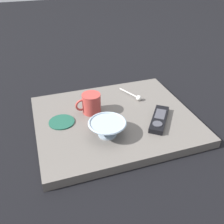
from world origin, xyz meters
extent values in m
plane|color=black|center=(0.00, 0.00, 0.00)|extent=(6.00, 6.00, 0.00)
cube|color=#5B5651|center=(0.00, 0.00, 0.02)|extent=(0.54, 0.65, 0.04)
cylinder|color=#8C9EAD|center=(0.10, -0.06, 0.04)|extent=(0.07, 0.07, 0.01)
cone|color=#8C9EAD|center=(0.10, -0.06, 0.07)|extent=(0.14, 0.14, 0.05)
torus|color=#8C9EAD|center=(0.10, -0.06, 0.09)|extent=(0.14, 0.14, 0.01)
cylinder|color=#A53833|center=(-0.07, -0.08, 0.08)|extent=(0.08, 0.08, 0.09)
torus|color=#A53833|center=(-0.06, -0.13, 0.08)|extent=(0.01, 0.05, 0.05)
cylinder|color=silver|center=(-0.15, 0.12, 0.05)|extent=(0.11, 0.05, 0.01)
sphere|color=silver|center=(-0.09, 0.15, 0.05)|extent=(0.02, 0.02, 0.02)
cube|color=black|center=(0.09, 0.16, 0.05)|extent=(0.18, 0.15, 0.02)
cylinder|color=#3A3A42|center=(0.13, 0.13, 0.06)|extent=(0.04, 0.04, 0.00)
cube|color=#3A3A42|center=(0.07, 0.17, 0.06)|extent=(0.08, 0.07, 0.00)
cylinder|color=#194738|center=(-0.03, -0.22, 0.04)|extent=(0.10, 0.10, 0.01)
camera|label=1|loc=(0.82, -0.28, 0.64)|focal=40.35mm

